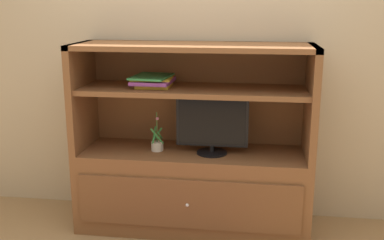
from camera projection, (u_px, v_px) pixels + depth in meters
name	position (u px, v px, depth m)	size (l,w,h in m)	color
painted_rear_wall	(199.00, 39.00, 3.52)	(6.00, 0.10, 2.80)	tan
media_console	(193.00, 170.00, 3.42)	(1.71, 0.57, 1.39)	brown
tv_monitor	(212.00, 125.00, 3.27)	(0.52, 0.22, 0.42)	black
potted_plant	(157.00, 145.00, 3.38)	(0.10, 0.11, 0.29)	beige
magazine_stack	(153.00, 81.00, 3.29)	(0.30, 0.35, 0.08)	gold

